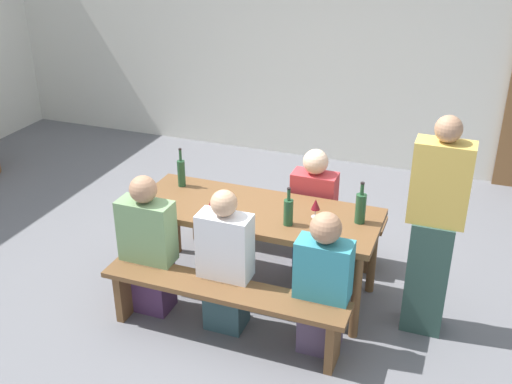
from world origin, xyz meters
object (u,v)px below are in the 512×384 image
object	(u,v)px
seated_guest_far_0	(313,212)
bench_near	(223,298)
wine_glass_2	(316,205)
seated_guest_near_0	(148,249)
bench_far	(282,216)
standing_host	(434,233)
wine_glass_0	(324,224)
wine_glass_1	(214,201)
tasting_table	(256,219)
seated_guest_near_2	(323,286)
wine_bottle_2	(181,172)
seated_guest_near_1	(225,265)
wine_bottle_1	(361,208)
wine_bottle_0	(288,211)

from	to	relation	value
seated_guest_far_0	bench_near	bearing A→B (deg)	-15.33
wine_glass_2	seated_guest_near_0	size ratio (longest dim) A/B	0.13
bench_far	standing_host	bearing A→B (deg)	-26.78
wine_glass_0	wine_glass_1	bearing A→B (deg)	176.95
standing_host	tasting_table	bearing A→B (deg)	-0.39
bench_near	bench_far	xyz separation A→B (m)	(0.00, 1.35, 0.00)
wine_glass_2	seated_guest_near_2	xyz separation A→B (m)	(0.22, -0.56, -0.33)
tasting_table	wine_bottle_2	world-z (taller)	wine_bottle_2
seated_guest_near_1	standing_host	size ratio (longest dim) A/B	0.68
wine_glass_1	wine_glass_0	bearing A→B (deg)	-3.05
bench_near	wine_glass_2	bearing A→B (deg)	56.53
seated_guest_near_0	seated_guest_near_1	bearing A→B (deg)	-90.00
tasting_table	seated_guest_near_1	bearing A→B (deg)	-94.53
standing_host	wine_bottle_1	bearing A→B (deg)	-8.75
bench_near	wine_glass_0	bearing A→B (deg)	35.20
wine_glass_0	seated_guest_far_0	world-z (taller)	seated_guest_far_0
wine_glass_2	seated_guest_far_0	bearing A→B (deg)	106.27
wine_bottle_2	seated_guest_near_2	size ratio (longest dim) A/B	0.31
wine_bottle_1	wine_glass_1	xyz separation A→B (m)	(-1.08, -0.27, -0.01)
standing_host	wine_glass_0	bearing A→B (deg)	17.52
seated_guest_near_1	bench_far	bearing A→B (deg)	-1.98
wine_glass_1	seated_guest_near_1	size ratio (longest dim) A/B	0.14
wine_glass_0	wine_bottle_0	bearing A→B (deg)	161.99
wine_glass_2	seated_guest_near_0	xyz separation A→B (m)	(-1.15, -0.56, -0.31)
wine_bottle_1	wine_bottle_2	bearing A→B (deg)	175.96
standing_host	bench_far	bearing A→B (deg)	-26.78
seated_guest_near_1	seated_guest_far_0	distance (m)	1.11
seated_guest_near_1	seated_guest_near_2	size ratio (longest dim) A/B	1.04
tasting_table	wine_glass_1	world-z (taller)	wine_glass_1
wine_bottle_2	tasting_table	bearing A→B (deg)	-13.95
seated_guest_near_0	seated_guest_far_0	size ratio (longest dim) A/B	1.04
wine_glass_1	seated_guest_far_0	xyz separation A→B (m)	(0.60, 0.72, -0.34)
wine_bottle_1	wine_glass_0	world-z (taller)	wine_bottle_1
wine_glass_0	seated_guest_near_2	world-z (taller)	seated_guest_near_2
seated_guest_near_0	wine_bottle_0	bearing A→B (deg)	-69.33
wine_glass_1	seated_guest_far_0	distance (m)	1.00
tasting_table	wine_glass_1	bearing A→B (deg)	-143.94
tasting_table	wine_bottle_1	distance (m)	0.84
wine_glass_2	seated_guest_near_1	xyz separation A→B (m)	(-0.51, -0.56, -0.32)
tasting_table	seated_guest_near_0	size ratio (longest dim) A/B	1.70
wine_bottle_1	seated_guest_near_2	distance (m)	0.70
seated_guest_near_1	standing_host	bearing A→B (deg)	-69.76
wine_bottle_2	wine_glass_2	world-z (taller)	wine_bottle_2
bench_near	wine_bottle_2	world-z (taller)	wine_bottle_2
wine_glass_1	wine_glass_2	bearing A→B (deg)	17.57
seated_guest_near_1	seated_guest_near_2	xyz separation A→B (m)	(0.73, 0.00, -0.01)
bench_near	wine_glass_2	distance (m)	0.99
bench_near	seated_guest_near_0	bearing A→B (deg)	167.59
bench_far	wine_bottle_0	bearing A→B (deg)	-69.18
wine_glass_2	seated_guest_far_0	distance (m)	0.60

